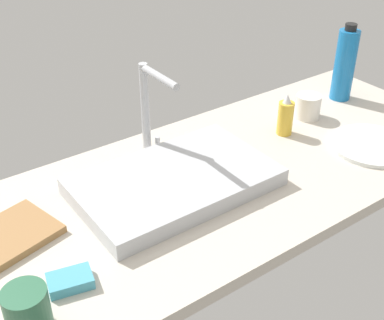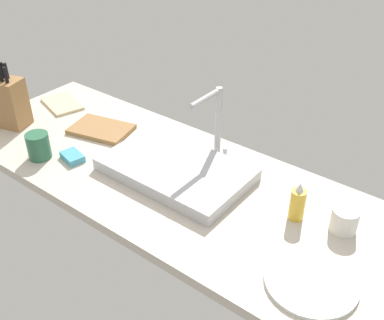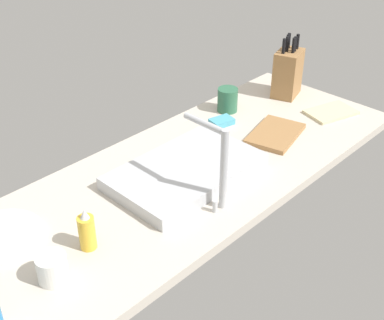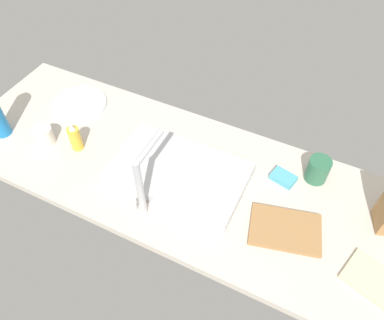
# 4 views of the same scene
# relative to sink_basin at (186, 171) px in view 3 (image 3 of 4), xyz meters

# --- Properties ---
(countertop_slab) EXTENTS (1.86, 0.64, 0.04)m
(countertop_slab) POSITION_rel_sink_basin_xyz_m (0.02, -0.02, -0.04)
(countertop_slab) COLOR beige
(countertop_slab) RESTS_ON ground
(sink_basin) EXTENTS (0.51, 0.31, 0.05)m
(sink_basin) POSITION_rel_sink_basin_xyz_m (0.00, 0.00, 0.00)
(sink_basin) COLOR #B7BABF
(sink_basin) RESTS_ON countertop_slab
(faucet) EXTENTS (0.06, 0.17, 0.27)m
(faucet) POSITION_rel_sink_basin_xyz_m (0.04, 0.18, 0.14)
(faucet) COLOR #B7BABF
(faucet) RESTS_ON countertop_slab
(knife_block) EXTENTS (0.16, 0.13, 0.26)m
(knife_block) POSITION_rel_sink_basin_xyz_m (-0.76, -0.13, 0.08)
(knife_block) COLOR #9E7042
(knife_block) RESTS_ON countertop_slab
(cutting_board) EXTENTS (0.27, 0.21, 0.02)m
(cutting_board) POSITION_rel_sink_basin_xyz_m (-0.43, 0.05, -0.01)
(cutting_board) COLOR #9E7042
(cutting_board) RESTS_ON countertop_slab
(soap_bottle) EXTENTS (0.05, 0.05, 0.13)m
(soap_bottle) POSITION_rel_sink_basin_xyz_m (0.44, 0.05, 0.03)
(soap_bottle) COLOR gold
(soap_bottle) RESTS_ON countertop_slab
(dinner_plate) EXTENTS (0.25, 0.25, 0.01)m
(dinner_plate) POSITION_rel_sink_basin_xyz_m (0.59, -0.16, -0.02)
(dinner_plate) COLOR silver
(dinner_plate) RESTS_ON countertop_slab
(dish_towel) EXTENTS (0.23, 0.18, 0.01)m
(dish_towel) POSITION_rel_sink_basin_xyz_m (-0.75, 0.11, -0.02)
(dish_towel) COLOR beige
(dish_towel) RESTS_ON countertop_slab
(coffee_mug) EXTENTS (0.08, 0.08, 0.10)m
(coffee_mug) POSITION_rel_sink_basin_xyz_m (-0.47, -0.22, 0.03)
(coffee_mug) COLOR #2D6647
(coffee_mug) RESTS_ON countertop_slab
(ceramic_cup) EXTENTS (0.08, 0.08, 0.08)m
(ceramic_cup) POSITION_rel_sink_basin_xyz_m (0.57, 0.09, 0.02)
(ceramic_cup) COLOR silver
(ceramic_cup) RESTS_ON countertop_slab
(dish_sponge) EXTENTS (0.10, 0.08, 0.02)m
(dish_sponge) POSITION_rel_sink_basin_xyz_m (-0.36, -0.16, -0.01)
(dish_sponge) COLOR #4CA3BC
(dish_sponge) RESTS_ON countertop_slab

